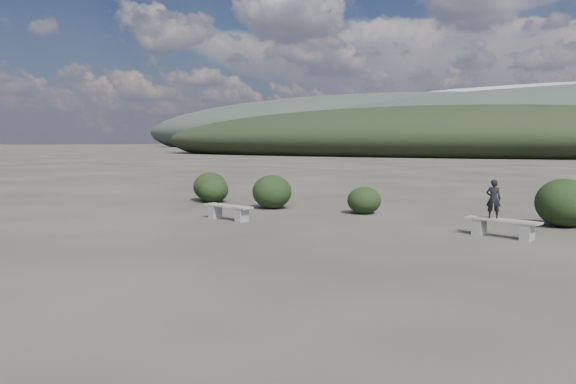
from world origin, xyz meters
The scene contains 9 objects.
ground centered at (0.00, 0.00, 0.00)m, with size 1200.00×1200.00×0.00m, color #2C2922.
bench_left centered at (-2.79, 5.21, 0.27)m, with size 1.81×0.72×0.44m.
bench_right centered at (4.74, 6.11, 0.27)m, with size 1.81×0.79×0.44m.
seated_person centered at (4.50, 6.17, 0.92)m, with size 0.35×0.23×0.95m, color black.
shrub_a centered at (-6.20, 8.83, 0.48)m, with size 1.17×1.17×0.96m, color black.
shrub_b centered at (-3.22, 8.32, 0.58)m, with size 1.36×1.36×1.17m, color black.
shrub_c centered at (0.10, 8.62, 0.43)m, with size 1.09×1.09×0.87m, color black.
shrub_d centered at (5.86, 8.77, 0.66)m, with size 1.50×1.50×1.31m, color black.
shrub_f centered at (-6.73, 9.33, 0.56)m, with size 1.32×1.32×1.12m, color black.
Camera 1 is at (7.11, -8.03, 2.28)m, focal length 35.00 mm.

